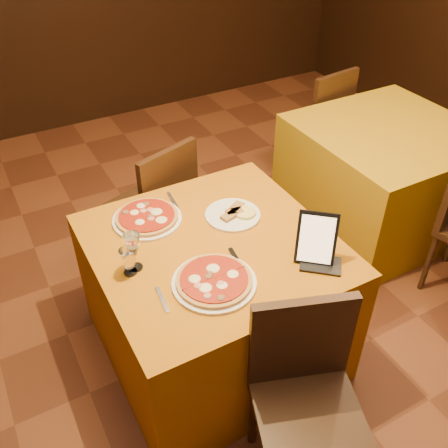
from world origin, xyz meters
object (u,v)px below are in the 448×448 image
chair_main_far (151,204)px  pizza_far (147,218)px  water_glass (129,261)px  chair_main_near (309,416)px  chair_side_far (313,121)px  tablet (317,238)px  pizza_near (214,281)px  main_table (214,299)px  wine_glass (133,252)px  side_table (382,177)px

chair_main_far → pizza_far: chair_main_far is taller
chair_main_far → water_glass: (-0.41, -0.83, 0.36)m
chair_main_near → chair_main_far: size_ratio=1.00×
chair_side_far → tablet: bearing=45.1°
chair_main_far → pizza_near: size_ratio=2.49×
water_glass → tablet: bearing=-22.5°
main_table → wine_glass: size_ratio=5.79×
chair_side_far → pizza_far: (-1.79, -0.96, 0.31)m
side_table → chair_main_near: (-1.58, -1.28, 0.08)m
pizza_far → water_glass: bearing=-122.9°
chair_main_far → main_table: bearing=71.2°
chair_main_far → water_glass: size_ratio=7.00×
main_table → chair_main_near: chair_main_near is taller
chair_main_near → pizza_near: 0.66m
side_table → tablet: size_ratio=4.51×
chair_main_near → main_table: bearing=109.6°
side_table → pizza_near: bearing=-157.4°
pizza_far → side_table: bearing=4.8°
chair_main_near → tablet: tablet is taller
chair_main_near → chair_main_far: 1.64m
pizza_near → water_glass: water_glass is taller
wine_glass → tablet: size_ratio=0.78×
water_glass → tablet: size_ratio=0.53×
pizza_near → wine_glass: wine_glass is taller
main_table → chair_main_far: 0.83m
wine_glass → water_glass: size_ratio=1.46×
chair_side_far → pizza_near: (-1.70, -1.52, 0.31)m
pizza_near → wine_glass: size_ratio=1.92×
main_table → chair_side_far: (1.58, 1.28, 0.08)m
chair_main_near → chair_main_far: bearing=109.6°
tablet → side_table: bearing=73.1°
tablet → chair_side_far: bearing=93.0°
main_table → chair_main_far: bearing=90.0°
pizza_near → water_glass: 0.38m
wine_glass → water_glass: (-0.03, -0.02, -0.03)m
chair_main_far → chair_side_far: size_ratio=1.00×
chair_main_far → chair_side_far: bearing=177.0°
chair_main_near → pizza_near: size_ratio=2.49×
pizza_far → chair_main_near: bearing=-79.7°
chair_main_near → pizza_far: 1.19m
wine_glass → chair_main_far: bearing=65.1°
chair_main_near → chair_main_far: same height
chair_main_far → tablet: bearing=88.2°
chair_main_near → water_glass: (-0.41, 0.81, 0.36)m
side_table → chair_main_far: size_ratio=1.21×
chair_main_near → chair_side_far: (1.58, 2.09, 0.00)m
side_table → pizza_far: pizza_far is taller
main_table → side_table: same height
chair_side_far → tablet: (-1.23, -1.60, 0.41)m
chair_side_far → wine_glass: wine_glass is taller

